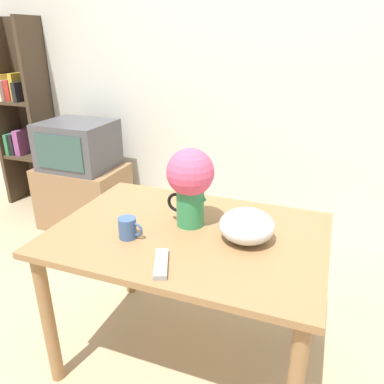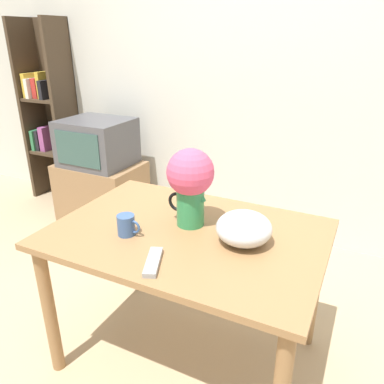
{
  "view_description": "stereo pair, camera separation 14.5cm",
  "coord_description": "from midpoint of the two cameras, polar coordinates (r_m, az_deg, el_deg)",
  "views": [
    {
      "loc": [
        0.6,
        -1.17,
        1.53
      ],
      "look_at": [
        0.05,
        0.27,
        0.89
      ],
      "focal_mm": 35.0,
      "sensor_mm": 36.0,
      "label": 1
    },
    {
      "loc": [
        0.73,
        -1.11,
        1.53
      ],
      "look_at": [
        0.05,
        0.27,
        0.89
      ],
      "focal_mm": 35.0,
      "sensor_mm": 36.0,
      "label": 2
    }
  ],
  "objects": [
    {
      "name": "ground_plane",
      "position": [
        2.02,
        -2.98,
        -26.58
      ],
      "size": [
        12.0,
        12.0,
        0.0
      ],
      "primitive_type": "plane",
      "color": "tan"
    },
    {
      "name": "tv_set",
      "position": [
        3.2,
        -13.01,
        7.38
      ],
      "size": [
        0.54,
        0.48,
        0.38
      ],
      "color": "#4C4C51",
      "rests_on": "tv_stand"
    },
    {
      "name": "tv_stand",
      "position": [
        3.35,
        -12.31,
        -0.08
      ],
      "size": [
        0.69,
        0.49,
        0.53
      ],
      "color": "#8E6B47",
      "rests_on": "ground_plane"
    },
    {
      "name": "coffee_mug",
      "position": [
        1.64,
        -7.44,
        -5.08
      ],
      "size": [
        0.11,
        0.08,
        0.09
      ],
      "color": "#385689",
      "rests_on": "table"
    },
    {
      "name": "white_bowl",
      "position": [
        1.58,
        10.54,
        -5.5
      ],
      "size": [
        0.24,
        0.24,
        0.14
      ],
      "color": "silver",
      "rests_on": "table"
    },
    {
      "name": "wall_back",
      "position": [
        2.9,
        13.46,
        17.59
      ],
      "size": [
        8.0,
        0.05,
        2.6
      ],
      "color": "silver",
      "rests_on": "ground_plane"
    },
    {
      "name": "remote_control",
      "position": [
        1.45,
        -3.06,
        -10.66
      ],
      "size": [
        0.12,
        0.19,
        0.02
      ],
      "color": "#999999",
      "rests_on": "table"
    },
    {
      "name": "table",
      "position": [
        1.73,
        1.68,
        -9.05
      ],
      "size": [
        1.2,
        0.84,
        0.72
      ],
      "color": "olive",
      "rests_on": "ground_plane"
    },
    {
      "name": "flower_vase",
      "position": [
        1.65,
        2.26,
        1.7
      ],
      "size": [
        0.22,
        0.21,
        0.36
      ],
      "color": "#2D844C",
      "rests_on": "table"
    },
    {
      "name": "bookshelf",
      "position": [
        3.89,
        -19.9,
        11.25
      ],
      "size": [
        0.46,
        0.31,
        1.69
      ],
      "color": "#423323",
      "rests_on": "ground_plane"
    }
  ]
}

